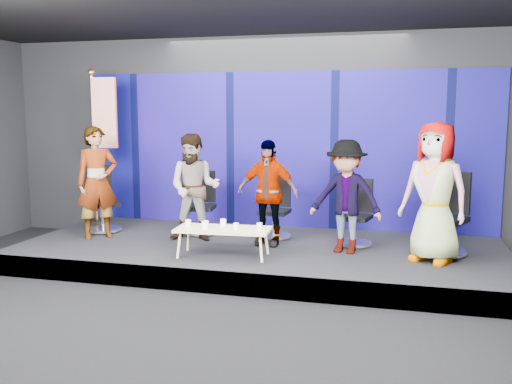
{
  "coord_description": "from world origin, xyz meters",
  "views": [
    {
      "loc": [
        2.04,
        -5.44,
        2.25
      ],
      "look_at": [
        -0.03,
        2.4,
        1.09
      ],
      "focal_mm": 40.0,
      "sensor_mm": 36.0,
      "label": 1
    }
  ],
  "objects_px": {
    "chair_a": "(102,210)",
    "panelist_e": "(435,192)",
    "coffee_table": "(223,230)",
    "mug_c": "(223,223)",
    "chair_d": "(355,223)",
    "chair_e": "(446,227)",
    "chair_b": "(201,213)",
    "panelist_c": "(268,193)",
    "panelist_a": "(97,183)",
    "chair_c": "(275,217)",
    "panelist_b": "(195,188)",
    "mug_d": "(236,226)",
    "mug_a": "(188,223)",
    "panelist_d": "(346,197)",
    "flag_stand": "(101,144)",
    "mug_e": "(259,226)",
    "mug_b": "(205,225)"
  },
  "relations": [
    {
      "from": "panelist_b",
      "to": "mug_b",
      "type": "distance_m",
      "value": 1.09
    },
    {
      "from": "panelist_d",
      "to": "panelist_e",
      "type": "xyz_separation_m",
      "value": [
        1.15,
        -0.2,
        0.13
      ]
    },
    {
      "from": "chair_a",
      "to": "flag_stand",
      "type": "xyz_separation_m",
      "value": [
        -0.16,
        0.32,
        1.05
      ]
    },
    {
      "from": "chair_b",
      "to": "mug_d",
      "type": "height_order",
      "value": "chair_b"
    },
    {
      "from": "panelist_b",
      "to": "mug_b",
      "type": "bearing_deg",
      "value": -68.55
    },
    {
      "from": "chair_d",
      "to": "mug_a",
      "type": "relative_size",
      "value": 10.38
    },
    {
      "from": "panelist_d",
      "to": "panelist_e",
      "type": "height_order",
      "value": "panelist_e"
    },
    {
      "from": "panelist_b",
      "to": "chair_d",
      "type": "bearing_deg",
      "value": 0.87
    },
    {
      "from": "panelist_c",
      "to": "mug_d",
      "type": "distance_m",
      "value": 0.95
    },
    {
      "from": "chair_d",
      "to": "mug_e",
      "type": "bearing_deg",
      "value": -124.87
    },
    {
      "from": "mug_a",
      "to": "mug_c",
      "type": "height_order",
      "value": "mug_c"
    },
    {
      "from": "chair_e",
      "to": "chair_b",
      "type": "bearing_deg",
      "value": -158.62
    },
    {
      "from": "panelist_d",
      "to": "mug_e",
      "type": "distance_m",
      "value": 1.28
    },
    {
      "from": "chair_a",
      "to": "chair_d",
      "type": "relative_size",
      "value": 1.1
    },
    {
      "from": "flag_stand",
      "to": "mug_b",
      "type": "bearing_deg",
      "value": -34.98
    },
    {
      "from": "panelist_e",
      "to": "mug_a",
      "type": "xyz_separation_m",
      "value": [
        -3.21,
        -0.47,
        -0.47
      ]
    },
    {
      "from": "chair_e",
      "to": "panelist_d",
      "type": "bearing_deg",
      "value": -141.37
    },
    {
      "from": "chair_e",
      "to": "flag_stand",
      "type": "relative_size",
      "value": 0.43
    },
    {
      "from": "coffee_table",
      "to": "mug_a",
      "type": "xyz_separation_m",
      "value": [
        -0.49,
        -0.02,
        0.08
      ]
    },
    {
      "from": "panelist_a",
      "to": "chair_c",
      "type": "relative_size",
      "value": 1.81
    },
    {
      "from": "mug_c",
      "to": "mug_d",
      "type": "xyz_separation_m",
      "value": [
        0.24,
        -0.17,
        -0.0
      ]
    },
    {
      "from": "panelist_a",
      "to": "chair_c",
      "type": "xyz_separation_m",
      "value": [
        2.64,
        0.72,
        -0.55
      ]
    },
    {
      "from": "chair_a",
      "to": "panelist_b",
      "type": "xyz_separation_m",
      "value": [
        1.72,
        -0.26,
        0.46
      ]
    },
    {
      "from": "mug_c",
      "to": "mug_d",
      "type": "distance_m",
      "value": 0.29
    },
    {
      "from": "panelist_a",
      "to": "mug_b",
      "type": "xyz_separation_m",
      "value": [
        2.0,
        -0.71,
        -0.42
      ]
    },
    {
      "from": "panelist_c",
      "to": "panelist_e",
      "type": "bearing_deg",
      "value": -5.34
    },
    {
      "from": "mug_d",
      "to": "panelist_c",
      "type": "bearing_deg",
      "value": 75.82
    },
    {
      "from": "mug_a",
      "to": "chair_e",
      "type": "bearing_deg",
      "value": 15.36
    },
    {
      "from": "chair_d",
      "to": "chair_e",
      "type": "distance_m",
      "value": 1.27
    },
    {
      "from": "mug_b",
      "to": "chair_d",
      "type": "bearing_deg",
      "value": 33.34
    },
    {
      "from": "chair_a",
      "to": "panelist_e",
      "type": "bearing_deg",
      "value": -49.66
    },
    {
      "from": "chair_b",
      "to": "panelist_c",
      "type": "height_order",
      "value": "panelist_c"
    },
    {
      "from": "chair_c",
      "to": "chair_e",
      "type": "relative_size",
      "value": 0.85
    },
    {
      "from": "mug_c",
      "to": "mug_d",
      "type": "bearing_deg",
      "value": -35.69
    },
    {
      "from": "chair_a",
      "to": "flag_stand",
      "type": "distance_m",
      "value": 1.11
    },
    {
      "from": "panelist_b",
      "to": "flag_stand",
      "type": "bearing_deg",
      "value": 155.72
    },
    {
      "from": "chair_b",
      "to": "chair_d",
      "type": "relative_size",
      "value": 1.03
    },
    {
      "from": "panelist_b",
      "to": "mug_c",
      "type": "relative_size",
      "value": 16.83
    },
    {
      "from": "coffee_table",
      "to": "mug_e",
      "type": "height_order",
      "value": "mug_e"
    },
    {
      "from": "panelist_a",
      "to": "chair_b",
      "type": "bearing_deg",
      "value": -16.77
    },
    {
      "from": "coffee_table",
      "to": "mug_c",
      "type": "bearing_deg",
      "value": 107.62
    },
    {
      "from": "coffee_table",
      "to": "mug_d",
      "type": "distance_m",
      "value": 0.21
    },
    {
      "from": "chair_a",
      "to": "mug_a",
      "type": "relative_size",
      "value": 11.42
    },
    {
      "from": "chair_e",
      "to": "mug_e",
      "type": "height_order",
      "value": "chair_e"
    },
    {
      "from": "chair_a",
      "to": "panelist_b",
      "type": "distance_m",
      "value": 1.8
    },
    {
      "from": "panelist_e",
      "to": "chair_e",
      "type": "bearing_deg",
      "value": 94.66
    },
    {
      "from": "chair_c",
      "to": "chair_d",
      "type": "distance_m",
      "value": 1.26
    },
    {
      "from": "mug_a",
      "to": "panelist_c",
      "type": "bearing_deg",
      "value": 43.01
    },
    {
      "from": "chair_c",
      "to": "mug_d",
      "type": "xyz_separation_m",
      "value": [
        -0.22,
        -1.37,
        0.12
      ]
    },
    {
      "from": "chair_d",
      "to": "coffee_table",
      "type": "relative_size",
      "value": 0.74
    }
  ]
}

